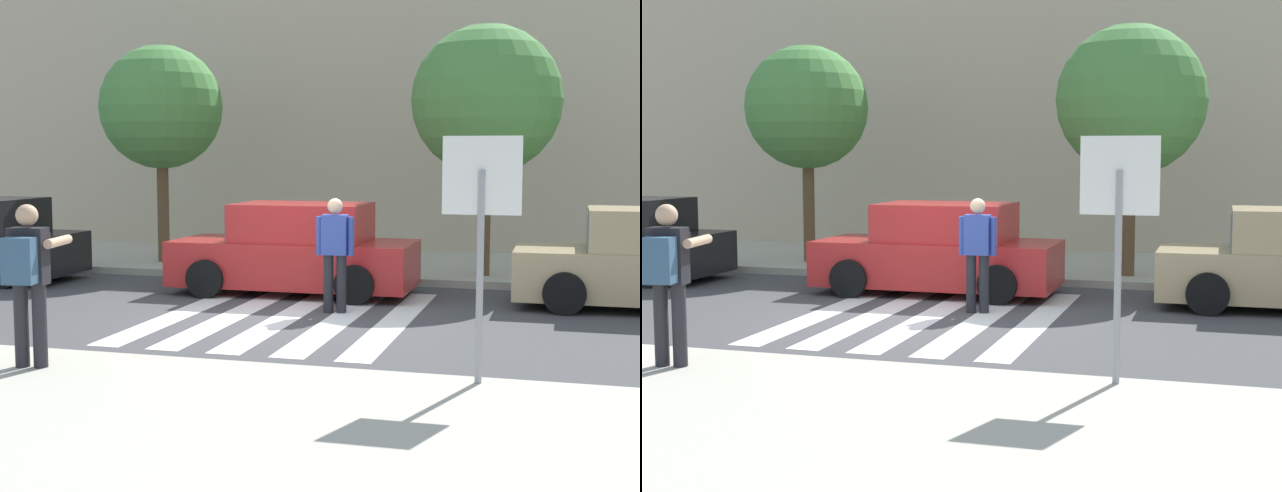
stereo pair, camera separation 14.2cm
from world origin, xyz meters
TOP-DOWN VIEW (x-y plane):
  - ground_plane at (0.00, 0.00)m, footprint 120.00×120.00m
  - sidewalk_near at (0.00, -6.20)m, footprint 60.00×6.00m
  - sidewalk_far at (0.00, 6.00)m, footprint 60.00×4.80m
  - building_facade_far at (0.00, 10.40)m, footprint 56.00×4.00m
  - crosswalk_stripe_0 at (-1.60, 0.20)m, footprint 0.44×5.20m
  - crosswalk_stripe_1 at (-0.80, 0.20)m, footprint 0.44×5.20m
  - crosswalk_stripe_2 at (0.00, 0.20)m, footprint 0.44×5.20m
  - crosswalk_stripe_3 at (0.80, 0.20)m, footprint 0.44×5.20m
  - crosswalk_stripe_4 at (1.60, 0.20)m, footprint 0.44×5.20m
  - stop_sign at (3.13, -3.43)m, footprint 0.76×0.08m
  - photographer_with_backpack at (-1.48, -4.08)m, footprint 0.68×0.91m
  - pedestrian_crossing at (0.58, 0.68)m, footprint 0.58×0.25m
  - parked_car_red at (-0.52, 2.30)m, footprint 4.10×1.92m
  - street_tree_west at (-4.20, 4.79)m, footprint 2.53×2.53m
  - street_tree_center at (2.43, 4.45)m, footprint 2.73×2.73m

SIDE VIEW (x-z plane):
  - ground_plane at x=0.00m, z-range 0.00..0.00m
  - crosswalk_stripe_0 at x=-1.60m, z-range 0.00..0.01m
  - crosswalk_stripe_1 at x=-0.80m, z-range 0.00..0.01m
  - crosswalk_stripe_2 at x=0.00m, z-range 0.00..0.01m
  - crosswalk_stripe_3 at x=0.80m, z-range 0.00..0.01m
  - crosswalk_stripe_4 at x=1.60m, z-range 0.00..0.01m
  - sidewalk_near at x=0.00m, z-range 0.00..0.14m
  - sidewalk_far at x=0.00m, z-range 0.00..0.14m
  - parked_car_red at x=-0.52m, z-range -0.05..1.50m
  - pedestrian_crossing at x=0.58m, z-range 0.11..1.84m
  - photographer_with_backpack at x=-1.48m, z-range 0.31..2.03m
  - stop_sign at x=3.13m, z-range 0.69..3.11m
  - street_tree_west at x=-4.20m, z-range 1.09..5.55m
  - street_tree_center at x=2.43m, z-range 1.05..5.63m
  - building_facade_far at x=0.00m, z-range 0.00..7.55m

